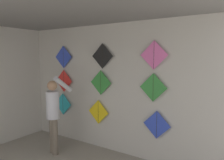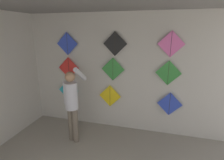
% 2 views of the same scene
% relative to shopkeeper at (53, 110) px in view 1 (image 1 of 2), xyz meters
% --- Properties ---
extents(back_panel, '(5.18, 0.06, 2.80)m').
position_rel_shopkeeper_xyz_m(back_panel, '(0.75, 0.85, 0.44)').
color(back_panel, beige).
rests_on(back_panel, ground).
extents(ceiling_slab, '(5.18, 4.64, 0.04)m').
position_rel_shopkeeper_xyz_m(ceiling_slab, '(0.75, -1.10, 1.86)').
color(ceiling_slab, gray).
extents(shopkeeper, '(0.41, 0.54, 1.70)m').
position_rel_shopkeeper_xyz_m(shopkeeper, '(0.00, 0.00, 0.00)').
color(shopkeeper, '#726656').
rests_on(shopkeeper, ground).
extents(kite_0, '(0.55, 0.01, 0.55)m').
position_rel_shopkeeper_xyz_m(kite_0, '(-0.50, 0.76, -0.06)').
color(kite_0, '#28B2C6').
extents(kite_1, '(0.55, 0.01, 0.55)m').
position_rel_shopkeeper_xyz_m(kite_1, '(0.63, 0.76, -0.11)').
color(kite_1, yellow).
extents(kite_2, '(0.55, 0.01, 0.55)m').
position_rel_shopkeeper_xyz_m(kite_2, '(2.04, 0.76, -0.17)').
color(kite_2, blue).
extents(kite_3, '(0.55, 0.01, 0.55)m').
position_rel_shopkeeper_xyz_m(kite_3, '(-0.45, 0.76, 0.53)').
color(kite_3, red).
extents(kite_4, '(0.55, 0.01, 0.55)m').
position_rel_shopkeeper_xyz_m(kite_4, '(0.70, 0.76, 0.57)').
color(kite_4, '#338C38').
extents(kite_5, '(0.55, 0.01, 0.55)m').
position_rel_shopkeeper_xyz_m(kite_5, '(1.95, 0.76, 0.55)').
color(kite_5, '#338C38').
extents(kite_6, '(0.55, 0.01, 0.55)m').
position_rel_shopkeeper_xyz_m(kite_6, '(-0.45, 0.76, 1.13)').
color(kite_6, blue).
extents(kite_7, '(0.55, 0.01, 0.55)m').
position_rel_shopkeeper_xyz_m(kite_7, '(0.75, 0.76, 1.15)').
color(kite_7, black).
extents(kite_8, '(0.55, 0.01, 0.55)m').
position_rel_shopkeeper_xyz_m(kite_8, '(1.95, 0.76, 1.17)').
color(kite_8, pink).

